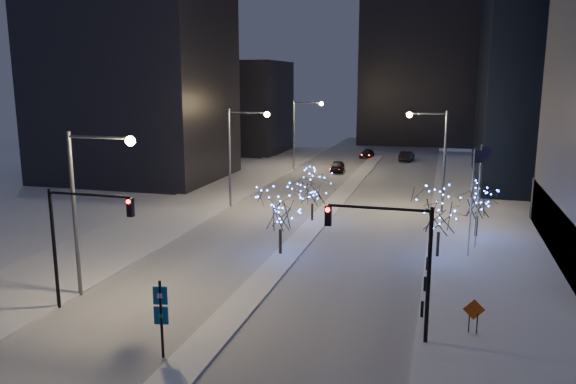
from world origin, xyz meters
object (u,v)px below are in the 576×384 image
(traffic_signal_west, at_px, (77,230))
(wayfinding_sign, at_px, (161,311))
(holiday_tree_median_near, at_px, (280,210))
(street_lamp_w_far, at_px, (301,125))
(street_lamp_w_mid, at_px, (239,144))
(construction_sign, at_px, (474,313))
(car_near, at_px, (337,167))
(holiday_tree_plaza_near, at_px, (440,212))
(holiday_tree_plaza_far, at_px, (478,202))
(holiday_tree_median_far, at_px, (312,188))
(street_lamp_w_near, at_px, (88,192))
(street_lamp_east, at_px, (435,148))
(car_mid, at_px, (407,156))
(car_far, at_px, (367,154))
(traffic_signal_east, at_px, (397,250))

(traffic_signal_west, relative_size, wayfinding_sign, 1.83)
(traffic_signal_west, distance_m, wayfinding_sign, 8.30)
(holiday_tree_median_near, bearing_deg, street_lamp_w_far, 102.17)
(holiday_tree_median_near, bearing_deg, street_lamp_w_mid, 120.86)
(street_lamp_w_far, relative_size, construction_sign, 5.44)
(wayfinding_sign, distance_m, construction_sign, 15.60)
(traffic_signal_west, height_order, car_near, traffic_signal_west)
(holiday_tree_plaza_near, relative_size, holiday_tree_plaza_far, 1.17)
(holiday_tree_median_far, bearing_deg, holiday_tree_plaza_far, -5.99)
(street_lamp_w_near, xyz_separation_m, street_lamp_w_far, (0.00, 50.00, 0.00))
(street_lamp_w_far, relative_size, street_lamp_east, 1.00)
(street_lamp_east, distance_m, holiday_tree_plaza_far, 9.62)
(car_mid, xyz_separation_m, holiday_tree_median_far, (-5.68, -42.28, 2.39))
(car_near, bearing_deg, street_lamp_w_far, 171.79)
(car_mid, distance_m, car_far, 7.04)
(street_lamp_w_near, bearing_deg, street_lamp_east, 55.81)
(street_lamp_w_mid, bearing_deg, traffic_signal_west, -88.94)
(traffic_signal_east, distance_m, holiday_tree_plaza_near, 14.53)
(holiday_tree_median_near, bearing_deg, car_near, 94.42)
(holiday_tree_median_far, distance_m, holiday_tree_plaza_near, 13.84)
(street_lamp_east, height_order, construction_sign, street_lamp_east)
(wayfinding_sign, bearing_deg, street_lamp_w_far, 85.64)
(car_near, height_order, wayfinding_sign, wayfinding_sign)
(holiday_tree_median_near, height_order, wayfinding_sign, holiday_tree_median_near)
(holiday_tree_median_far, xyz_separation_m, construction_sign, (13.29, -20.63, -1.92))
(holiday_tree_median_far, height_order, holiday_tree_plaza_far, holiday_tree_median_far)
(street_lamp_w_mid, height_order, construction_sign, street_lamp_w_mid)
(car_near, bearing_deg, traffic_signal_west, -101.24)
(traffic_signal_west, xyz_separation_m, holiday_tree_median_far, (7.94, 23.30, -1.58))
(street_lamp_w_near, bearing_deg, car_near, 83.77)
(car_near, relative_size, holiday_tree_median_far, 0.96)
(street_lamp_east, xyz_separation_m, car_far, (-11.58, 37.80, -5.80))
(street_lamp_w_far, xyz_separation_m, holiday_tree_plaza_near, (19.76, -36.66, -2.99))
(street_lamp_w_mid, relative_size, car_mid, 2.08)
(car_far, xyz_separation_m, holiday_tree_plaza_near, (12.33, -52.45, 2.86))
(construction_sign, bearing_deg, holiday_tree_plaza_near, 91.15)
(street_lamp_w_far, height_order, traffic_signal_west, street_lamp_w_far)
(street_lamp_w_far, bearing_deg, street_lamp_w_mid, -90.00)
(street_lamp_w_far, xyz_separation_m, holiday_tree_plaza_far, (22.75, -30.21, -3.42))
(car_mid, relative_size, car_far, 1.08)
(traffic_signal_east, bearing_deg, street_lamp_east, 87.74)
(car_near, bearing_deg, traffic_signal_east, -82.02)
(street_lamp_w_far, xyz_separation_m, traffic_signal_east, (17.88, -51.00, -1.74))
(traffic_signal_east, bearing_deg, holiday_tree_median_near, 128.46)
(street_lamp_w_mid, height_order, car_mid, street_lamp_w_mid)
(car_near, xyz_separation_m, car_far, (2.00, 16.03, -0.14))
(street_lamp_w_mid, height_order, holiday_tree_plaza_near, street_lamp_w_mid)
(traffic_signal_east, relative_size, holiday_tree_median_near, 1.38)
(car_near, xyz_separation_m, construction_sign, (16.30, -49.11, 0.47))
(street_lamp_w_mid, bearing_deg, car_near, 77.63)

